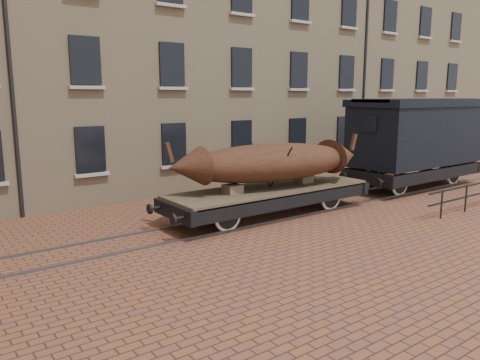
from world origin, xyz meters
TOP-DOWN VIEW (x-y plane):
  - ground at (0.00, 0.00)m, footprint 90.00×90.00m
  - warehouse_cream at (3.00, 9.99)m, footprint 40.00×10.19m
  - rail_track at (0.00, 0.00)m, footprint 30.00×1.52m
  - flatcar_wagon at (-1.46, 0.00)m, footprint 8.53×2.31m
  - iron_boat at (-1.45, 0.00)m, footprint 7.47×3.10m
  - goods_van at (7.18, 0.00)m, footprint 7.78×2.84m

SIDE VIEW (x-z plane):
  - ground at x=0.00m, z-range 0.00..0.00m
  - rail_track at x=0.00m, z-range 0.00..0.06m
  - flatcar_wagon at x=-1.46m, z-range 0.16..1.45m
  - iron_boat at x=-1.45m, z-range 1.02..2.77m
  - goods_van at x=7.18m, z-range 0.51..4.53m
  - warehouse_cream at x=3.00m, z-range 0.00..14.00m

